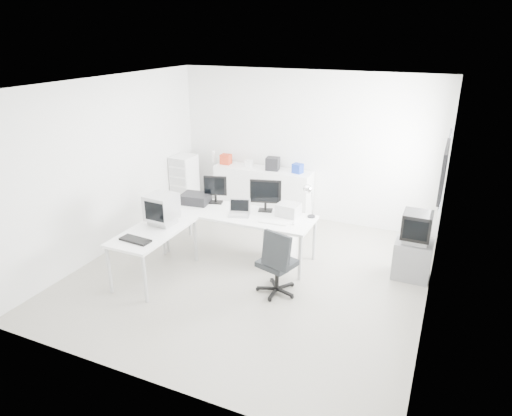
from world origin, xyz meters
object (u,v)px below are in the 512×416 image
at_px(laser_printer, 288,210).
at_px(sideboard, 263,192).
at_px(crt_monitor, 162,209).
at_px(tv_cabinet, 412,260).
at_px(main_desk, 239,234).
at_px(inkjet_printer, 196,199).
at_px(side_desk, 155,253).
at_px(laptop, 239,209).
at_px(crt_tv, 417,228).
at_px(lcd_monitor_large, 266,196).
at_px(lcd_monitor_small, 215,189).
at_px(office_chair, 277,260).
at_px(drawer_pedestal, 281,245).
at_px(filing_cabinet, 185,184).

bearing_deg(laser_printer, sideboard, 129.89).
xyz_separation_m(crt_monitor, tv_cabinet, (3.49, 1.25, -0.70)).
xyz_separation_m(main_desk, crt_monitor, (-0.85, -0.85, 0.61)).
relative_size(main_desk, tv_cabinet, 4.18).
bearing_deg(crt_monitor, inkjet_printer, 93.86).
distance_m(side_desk, laptop, 1.43).
bearing_deg(crt_tv, sideboard, 155.49).
height_order(lcd_monitor_large, crt_monitor, lcd_monitor_large).
distance_m(inkjet_printer, lcd_monitor_small, 0.37).
height_order(lcd_monitor_small, crt_tv, lcd_monitor_small).
bearing_deg(lcd_monitor_small, laptop, -46.40).
height_order(office_chair, sideboard, office_chair).
bearing_deg(main_desk, sideboard, 100.79).
bearing_deg(laptop, office_chair, -54.21).
distance_m(side_desk, sideboard, 2.91).
xyz_separation_m(drawer_pedestal, sideboard, (-1.04, 1.71, 0.18)).
relative_size(laptop, laser_printer, 1.02).
bearing_deg(drawer_pedestal, crt_monitor, -149.86).
distance_m(crt_monitor, office_chair, 1.88).
bearing_deg(lcd_monitor_large, lcd_monitor_small, 165.23).
distance_m(inkjet_printer, laser_printer, 1.60).
distance_m(drawer_pedestal, office_chair, 0.91).
distance_m(laser_printer, filing_cabinet, 2.86).
bearing_deg(inkjet_printer, side_desk, -96.91).
xyz_separation_m(laser_printer, office_chair, (0.22, -1.01, -0.34)).
bearing_deg(filing_cabinet, lcd_monitor_large, -26.41).
bearing_deg(laptop, crt_tv, -6.09).
relative_size(crt_monitor, sideboard, 0.25).
relative_size(inkjet_printer, filing_cabinet, 0.39).
distance_m(main_desk, office_chair, 1.26).
relative_size(lcd_monitor_large, laptop, 1.51).
distance_m(drawer_pedestal, laptop, 0.87).
distance_m(lcd_monitor_large, crt_monitor, 1.63).
bearing_deg(office_chair, sideboard, 134.08).
xyz_separation_m(side_desk, tv_cabinet, (3.49, 1.50, -0.09)).
bearing_deg(crt_tv, inkjet_printer, -175.04).
xyz_separation_m(crt_tv, filing_cabinet, (-4.50, 0.94, -0.23)).
xyz_separation_m(inkjet_printer, laser_printer, (1.60, 0.12, 0.02)).
bearing_deg(laptop, lcd_monitor_large, 32.32).
relative_size(main_desk, crt_monitor, 5.00).
bearing_deg(main_desk, side_desk, -127.69).
bearing_deg(inkjet_printer, laser_printer, -2.62).
bearing_deg(crt_monitor, tv_cabinet, 23.61).
xyz_separation_m(crt_monitor, office_chair, (1.82, 0.06, -0.49)).
relative_size(office_chair, tv_cabinet, 1.75).
distance_m(crt_monitor, filing_cabinet, 2.45).
relative_size(laser_printer, crt_monitor, 0.70).
xyz_separation_m(main_desk, laptop, (0.05, -0.10, 0.49)).
xyz_separation_m(laptop, sideboard, (-0.39, 1.86, -0.38)).
bearing_deg(filing_cabinet, main_desk, -35.92).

